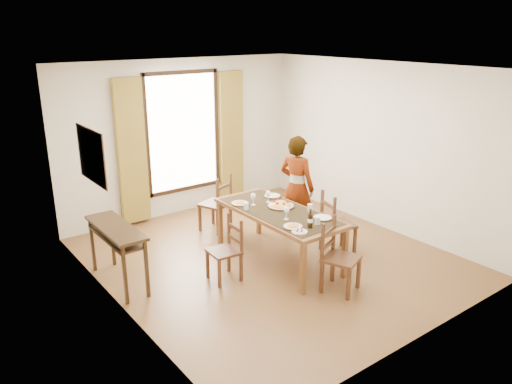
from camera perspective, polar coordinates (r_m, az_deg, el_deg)
ground at (r=7.32m, az=1.60°, el=-7.53°), size 5.00×5.00×0.00m
room_shell at (r=6.88m, az=1.01°, el=4.47°), size 4.60×5.10×2.74m
console_table at (r=6.60m, az=-15.70°, el=-4.72°), size 0.38×1.20×0.80m
dining_table at (r=6.99m, az=2.58°, el=-2.63°), size 0.86×2.00×0.76m
chair_west at (r=6.59m, az=-3.45°, el=-6.79°), size 0.40×0.40×0.86m
chair_north at (r=8.14m, az=-4.51°, el=-1.47°), size 0.54×0.54×0.95m
chair_south at (r=6.38m, az=9.43°, el=-7.52°), size 0.54×0.54×0.93m
chair_east at (r=7.40m, az=9.18°, el=-3.75°), size 0.52×0.52×0.95m
man at (r=7.79m, az=4.68°, el=0.54°), size 0.82×0.73×1.64m
plate_sw at (r=6.40m, az=4.24°, el=-3.83°), size 0.27×0.27×0.05m
plate_se at (r=6.73m, az=7.63°, el=-2.80°), size 0.27×0.27×0.05m
plate_nw at (r=7.21m, az=-1.87°, el=-1.18°), size 0.27×0.27×0.05m
plate_ne at (r=7.53m, az=1.88°, el=-0.32°), size 0.27×0.27×0.05m
pasta_platter at (r=7.10m, az=2.86°, el=-1.32°), size 0.40×0.40×0.10m
caprese_plate at (r=6.26m, az=5.00°, el=-4.43°), size 0.20×0.20×0.04m
wine_glass_a at (r=6.63m, az=3.50°, el=-2.41°), size 0.08×0.08×0.18m
wine_glass_b at (r=7.26m, az=1.42°, el=-0.50°), size 0.08×0.08×0.18m
wine_glass_c at (r=7.14m, az=-0.33°, el=-0.82°), size 0.08×0.08×0.18m
tumbler_a at (r=6.98m, az=6.19°, el=-1.77°), size 0.07×0.07×0.10m
tumbler_b at (r=6.99m, az=-1.14°, el=-1.63°), size 0.07×0.07×0.10m
tumbler_c at (r=6.52m, az=7.06°, el=-3.27°), size 0.07×0.07×0.10m
wine_bottle at (r=6.38m, az=6.22°, el=-3.03°), size 0.07×0.07×0.25m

